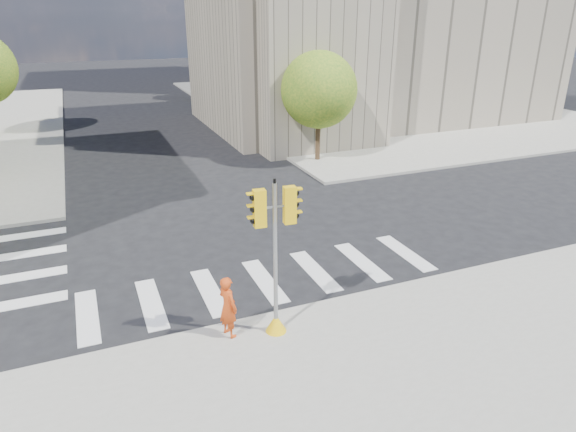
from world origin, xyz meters
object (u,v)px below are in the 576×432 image
Objects in this scene: lamp_near at (298,72)px; lamp_far at (232,54)px; traffic_signal at (275,271)px; photographer at (228,307)px.

lamp_far is (0.00, 14.00, 0.00)m from lamp_near.
lamp_near is 1.90× the size of traffic_signal.
lamp_far reaches higher than traffic_signal.
photographer is (-1.21, 0.32, -0.94)m from traffic_signal.
lamp_near reaches higher than traffic_signal.
traffic_signal is 2.49× the size of photographer.
traffic_signal is at bearing -125.58° from photographer.
lamp_far is 1.90× the size of traffic_signal.
traffic_signal is at bearing -105.01° from lamp_far.
lamp_far is 34.30m from photographer.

